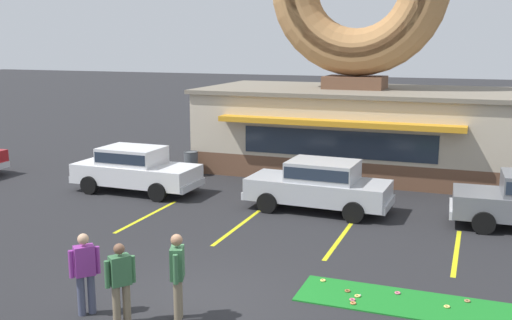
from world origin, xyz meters
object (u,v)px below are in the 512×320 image
Objects in this scene: car_silver at (320,184)px; car_white at (135,168)px; pedestrian_leather_jacket_man at (120,280)px; golf_ball at (360,295)px; pedestrian_blue_sweater_man at (177,273)px; trash_bin at (191,163)px; pedestrian_hooded_kid at (85,270)px.

car_silver is 1.01× the size of car_white.
pedestrian_leather_jacket_man is (5.19, -8.85, -0.00)m from car_white.
pedestrian_blue_sweater_man reaches higher than golf_ball.
golf_ball is 6.62m from car_silver.
car_silver is at bearing 112.19° from golf_ball.
trash_bin is (0.68, 3.02, -0.37)m from car_white.
pedestrian_blue_sweater_man is 1.84m from pedestrian_hooded_kid.
pedestrian_hooded_kid is at bearing -63.70° from car_white.
pedestrian_hooded_kid is 0.87m from pedestrian_leather_jacket_man.
car_silver is 8.33m from pedestrian_blue_sweater_man.
pedestrian_blue_sweater_man is (6.12, -8.35, 0.08)m from car_white.
pedestrian_leather_jacket_man is at bearing -59.61° from car_white.
car_silver is 6.78m from trash_bin.
golf_ball is at bearing -47.01° from trash_bin.
car_white is at bearing 126.26° from pedestrian_blue_sweater_man.
golf_ball is at bearing -67.81° from car_silver.
car_white is 2.78× the size of pedestrian_hooded_kid.
car_silver is (-2.48, 6.08, 0.82)m from golf_ball.
pedestrian_blue_sweater_man is at bearing -144.12° from golf_ball.
car_silver reaches higher than trash_bin.
golf_ball is 12.50m from trash_bin.
car_white is at bearing -102.69° from trash_bin.
pedestrian_blue_sweater_man is (-3.08, -2.23, 0.91)m from golf_ball.
trash_bin is (-5.44, 11.37, -0.46)m from pedestrian_blue_sweater_man.
trash_bin is at bearing 115.60° from pedestrian_blue_sweater_man.
pedestrian_hooded_kid is at bearing -151.60° from golf_ball.
golf_ball is 5.61m from pedestrian_hooded_kid.
car_silver is 2.81× the size of pedestrian_hooded_kid.
pedestrian_hooded_kid is at bearing 173.91° from pedestrian_leather_jacket_man.
pedestrian_hooded_kid reaches higher than pedestrian_leather_jacket_man.
trash_bin is at bearing 77.31° from car_white.
golf_ball is 11.08m from car_white.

